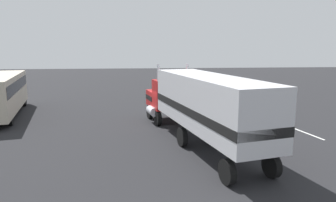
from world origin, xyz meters
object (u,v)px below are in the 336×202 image
object	(u,v)px
semi_truck	(199,102)
motorcycle	(254,130)
person_bystander	(239,131)
parked_bus	(2,91)

from	to	relation	value
semi_truck	motorcycle	xyz separation A→B (m)	(0.85, -3.74, -2.04)
semi_truck	person_bystander	bearing A→B (deg)	-104.47
parked_bus	motorcycle	size ratio (longest dim) A/B	5.48
person_bystander	parked_bus	bearing A→B (deg)	61.08
person_bystander	parked_bus	world-z (taller)	parked_bus
semi_truck	motorcycle	distance (m)	4.34
person_bystander	parked_bus	size ratio (longest dim) A/B	0.14
person_bystander	motorcycle	distance (m)	2.09
semi_truck	person_bystander	xyz separation A→B (m)	(-0.58, -2.27, -1.63)
motorcycle	parked_bus	bearing A→B (deg)	66.65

